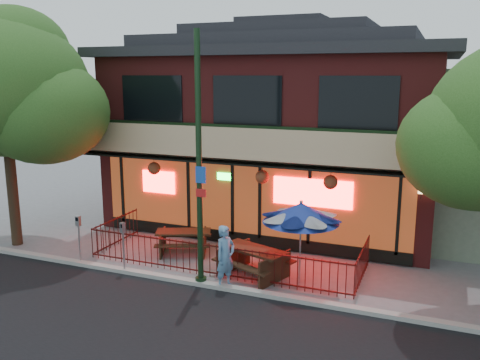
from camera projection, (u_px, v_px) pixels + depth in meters
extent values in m
plane|color=gray|center=(207.00, 279.00, 14.79)|extent=(80.00, 80.00, 0.00)
cube|color=#999993|center=(199.00, 283.00, 14.32)|extent=(80.00, 0.25, 0.12)
cube|color=maroon|center=(282.00, 139.00, 20.66)|extent=(12.00, 8.00, 6.50)
cube|color=#59230F|center=(247.00, 199.00, 17.33)|extent=(11.00, 0.06, 2.60)
cube|color=#FF0C0C|center=(312.00, 193.00, 16.33)|extent=(2.60, 0.04, 0.90)
cube|color=#FF0C0C|center=(159.00, 182.00, 18.43)|extent=(1.30, 0.04, 0.80)
cube|color=tan|center=(241.00, 146.00, 16.51)|extent=(12.20, 1.33, 1.26)
cube|color=black|center=(152.00, 98.00, 17.96)|extent=(2.40, 0.06, 1.60)
cube|color=black|center=(247.00, 100.00, 16.65)|extent=(2.40, 0.06, 1.60)
cube|color=black|center=(358.00, 103.00, 15.34)|extent=(2.40, 0.06, 1.60)
cube|color=black|center=(246.00, 239.00, 17.59)|extent=(11.00, 0.12, 0.40)
cube|color=#FFC672|center=(422.00, 188.00, 14.96)|extent=(0.18, 0.18, 0.32)
cube|color=#3C0E0D|center=(210.00, 246.00, 14.77)|extent=(8.40, 0.04, 0.04)
cube|color=#3C0E0D|center=(210.00, 272.00, 14.94)|extent=(8.40, 0.04, 0.04)
cube|color=#3C0E0D|center=(115.00, 219.00, 17.48)|extent=(0.04, 2.60, 0.04)
cube|color=#3C0E0D|center=(363.00, 250.00, 14.42)|extent=(0.04, 2.60, 0.04)
cylinder|color=#3C0E0D|center=(210.00, 260.00, 14.86)|extent=(0.02, 0.02, 1.00)
cylinder|color=black|center=(199.00, 163.00, 13.70)|extent=(0.16, 0.16, 7.00)
cylinder|color=black|center=(201.00, 281.00, 14.40)|extent=(0.32, 0.32, 0.20)
cube|color=#194CB2|center=(201.00, 175.00, 13.59)|extent=(0.30, 0.02, 0.45)
cube|color=red|center=(201.00, 193.00, 13.69)|extent=(0.30, 0.02, 0.22)
cylinder|color=#332819|center=(11.00, 172.00, 17.27)|extent=(0.36, 0.36, 5.12)
ellipsoid|color=#254D19|center=(3.00, 87.00, 16.67)|extent=(5.60, 5.60, 4.59)
ellipsoid|color=#254D19|center=(14.00, 52.00, 16.74)|extent=(3.64, 3.64, 2.98)
cube|color=#352313|center=(163.00, 242.00, 16.83)|extent=(0.56, 1.21, 0.73)
cube|color=#352313|center=(205.00, 242.00, 16.86)|extent=(0.56, 1.21, 0.73)
cube|color=#352313|center=(183.00, 232.00, 16.77)|extent=(1.94, 1.38, 0.06)
cube|color=#352313|center=(182.00, 246.00, 16.30)|extent=(1.75, 0.95, 0.05)
cube|color=#352313|center=(185.00, 235.00, 17.37)|extent=(1.75, 0.95, 0.05)
cube|color=#351F12|center=(234.00, 257.00, 15.40)|extent=(0.54, 1.38, 0.82)
cube|color=#351F12|center=(275.00, 269.00, 14.40)|extent=(0.54, 1.38, 0.82)
cube|color=#351F12|center=(254.00, 250.00, 14.82)|extent=(2.16, 1.44, 0.07)
cube|color=#351F12|center=(240.00, 266.00, 14.44)|extent=(1.99, 0.95, 0.06)
cube|color=#351F12|center=(267.00, 255.00, 15.34)|extent=(1.99, 0.95, 0.06)
cylinder|color=gray|center=(300.00, 246.00, 14.25)|extent=(0.05, 0.05, 2.24)
cone|color=navy|center=(301.00, 213.00, 14.05)|extent=(2.14, 2.14, 0.56)
sphere|color=gray|center=(301.00, 202.00, 13.99)|extent=(0.10, 0.10, 0.10)
imported|color=#5887B0|center=(225.00, 257.00, 14.01)|extent=(0.65, 0.77, 1.79)
cylinder|color=#919399|center=(124.00, 252.00, 15.14)|extent=(0.06, 0.06, 1.26)
cube|color=#919399|center=(123.00, 228.00, 14.98)|extent=(0.17, 0.16, 0.32)
cube|color=black|center=(121.00, 226.00, 14.91)|extent=(0.09, 0.04, 0.11)
cylinder|color=#989CA0|center=(80.00, 245.00, 15.82)|extent=(0.06, 0.06, 1.26)
cube|color=#989CA0|center=(78.00, 221.00, 15.67)|extent=(0.14, 0.12, 0.32)
cube|color=black|center=(77.00, 219.00, 15.60)|extent=(0.09, 0.01, 0.11)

